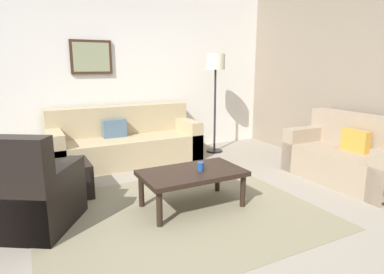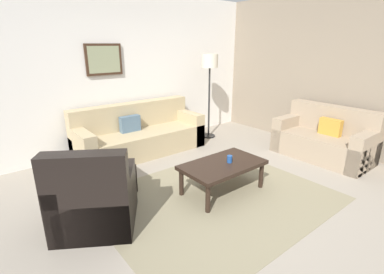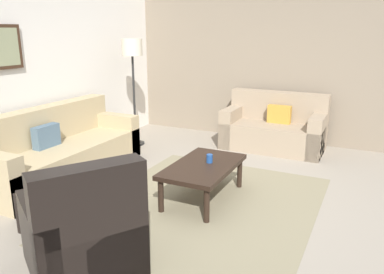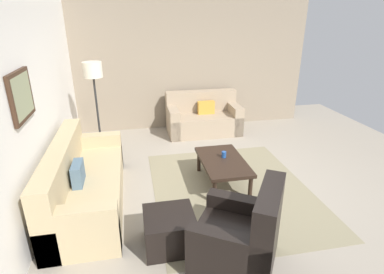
{
  "view_description": "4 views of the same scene",
  "coord_description": "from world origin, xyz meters",
  "px_view_note": "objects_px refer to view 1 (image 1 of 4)",
  "views": [
    {
      "loc": [
        -1.37,
        -2.9,
        1.53
      ],
      "look_at": [
        0.34,
        0.35,
        0.72
      ],
      "focal_mm": 30.74,
      "sensor_mm": 36.0,
      "label": 1
    },
    {
      "loc": [
        -2.26,
        -2.33,
        1.9
      ],
      "look_at": [
        -0.05,
        0.43,
        0.74
      ],
      "focal_mm": 26.49,
      "sensor_mm": 36.0,
      "label": 2
    },
    {
      "loc": [
        -3.42,
        -1.54,
        1.85
      ],
      "look_at": [
        0.18,
        0.22,
        0.71
      ],
      "focal_mm": 35.7,
      "sensor_mm": 36.0,
      "label": 3
    },
    {
      "loc": [
        -3.8,
        1.37,
        2.46
      ],
      "look_at": [
        0.15,
        0.57,
        0.84
      ],
      "focal_mm": 28.87,
      "sensor_mm": 36.0,
      "label": 4
    }
  ],
  "objects_px": {
    "lamp_standing": "(215,72)",
    "coffee_table": "(192,175)",
    "framed_artwork": "(91,57)",
    "couch_main": "(125,143)",
    "cup": "(201,166)",
    "armchair_leather": "(24,199)",
    "couch_loveseat": "(350,158)",
    "ottoman": "(65,180)"
  },
  "relations": [
    {
      "from": "couch_loveseat",
      "to": "framed_artwork",
      "type": "distance_m",
      "value": 4.07
    },
    {
      "from": "ottoman",
      "to": "cup",
      "type": "distance_m",
      "value": 1.64
    },
    {
      "from": "coffee_table",
      "to": "framed_artwork",
      "type": "relative_size",
      "value": 1.73
    },
    {
      "from": "couch_main",
      "to": "framed_artwork",
      "type": "relative_size",
      "value": 3.61
    },
    {
      "from": "lamp_standing",
      "to": "armchair_leather",
      "type": "bearing_deg",
      "value": -152.24
    },
    {
      "from": "ottoman",
      "to": "coffee_table",
      "type": "bearing_deg",
      "value": -39.38
    },
    {
      "from": "armchair_leather",
      "to": "couch_loveseat",
      "type": "bearing_deg",
      "value": -7.24
    },
    {
      "from": "ottoman",
      "to": "framed_artwork",
      "type": "bearing_deg",
      "value": 65.04
    },
    {
      "from": "couch_loveseat",
      "to": "coffee_table",
      "type": "xyz_separation_m",
      "value": [
        -2.28,
        0.23,
        0.06
      ]
    },
    {
      "from": "lamp_standing",
      "to": "framed_artwork",
      "type": "bearing_deg",
      "value": 164.67
    },
    {
      "from": "lamp_standing",
      "to": "framed_artwork",
      "type": "xyz_separation_m",
      "value": [
        -1.95,
        0.54,
        0.24
      ]
    },
    {
      "from": "coffee_table",
      "to": "couch_main",
      "type": "bearing_deg",
      "value": 94.0
    },
    {
      "from": "couch_loveseat",
      "to": "coffee_table",
      "type": "distance_m",
      "value": 2.29
    },
    {
      "from": "couch_main",
      "to": "lamp_standing",
      "type": "height_order",
      "value": "lamp_standing"
    },
    {
      "from": "lamp_standing",
      "to": "framed_artwork",
      "type": "relative_size",
      "value": 2.69
    },
    {
      "from": "armchair_leather",
      "to": "ottoman",
      "type": "xyz_separation_m",
      "value": [
        0.44,
        0.7,
        -0.11
      ]
    },
    {
      "from": "ottoman",
      "to": "coffee_table",
      "type": "relative_size",
      "value": 0.51
    },
    {
      "from": "ottoman",
      "to": "framed_artwork",
      "type": "relative_size",
      "value": 0.88
    },
    {
      "from": "cup",
      "to": "framed_artwork",
      "type": "xyz_separation_m",
      "value": [
        -0.59,
        2.46,
        1.19
      ]
    },
    {
      "from": "armchair_leather",
      "to": "ottoman",
      "type": "height_order",
      "value": "armchair_leather"
    },
    {
      "from": "lamp_standing",
      "to": "couch_loveseat",
      "type": "bearing_deg",
      "value": -68.46
    },
    {
      "from": "coffee_table",
      "to": "armchair_leather",
      "type": "bearing_deg",
      "value": 170.52
    },
    {
      "from": "ottoman",
      "to": "framed_artwork",
      "type": "distance_m",
      "value": 2.16
    },
    {
      "from": "couch_main",
      "to": "ottoman",
      "type": "xyz_separation_m",
      "value": [
        -1.04,
        -1.06,
        -0.1
      ]
    },
    {
      "from": "couch_main",
      "to": "lamp_standing",
      "type": "distance_m",
      "value": 1.94
    },
    {
      "from": "coffee_table",
      "to": "lamp_standing",
      "type": "xyz_separation_m",
      "value": [
        1.45,
        1.89,
        1.05
      ]
    },
    {
      "from": "couch_loveseat",
      "to": "couch_main",
      "type": "bearing_deg",
      "value": 137.04
    },
    {
      "from": "cup",
      "to": "lamp_standing",
      "type": "distance_m",
      "value": 2.54
    },
    {
      "from": "coffee_table",
      "to": "cup",
      "type": "height_order",
      "value": "cup"
    },
    {
      "from": "armchair_leather",
      "to": "framed_artwork",
      "type": "height_order",
      "value": "framed_artwork"
    },
    {
      "from": "coffee_table",
      "to": "framed_artwork",
      "type": "bearing_deg",
      "value": 101.78
    },
    {
      "from": "lamp_standing",
      "to": "coffee_table",
      "type": "bearing_deg",
      "value": -127.47
    },
    {
      "from": "couch_loveseat",
      "to": "coffee_table",
      "type": "height_order",
      "value": "couch_loveseat"
    },
    {
      "from": "coffee_table",
      "to": "cup",
      "type": "xyz_separation_m",
      "value": [
        0.08,
        -0.04,
        0.1
      ]
    },
    {
      "from": "coffee_table",
      "to": "framed_artwork",
      "type": "xyz_separation_m",
      "value": [
        -0.51,
        2.42,
        1.29
      ]
    },
    {
      "from": "coffee_table",
      "to": "cup",
      "type": "relative_size",
      "value": 11.52
    },
    {
      "from": "couch_loveseat",
      "to": "armchair_leather",
      "type": "distance_m",
      "value": 3.94
    },
    {
      "from": "couch_main",
      "to": "cup",
      "type": "xyz_separation_m",
      "value": [
        0.23,
        -2.07,
        0.16
      ]
    },
    {
      "from": "couch_main",
      "to": "coffee_table",
      "type": "height_order",
      "value": "couch_main"
    },
    {
      "from": "framed_artwork",
      "to": "couch_loveseat",
      "type": "bearing_deg",
      "value": -43.54
    },
    {
      "from": "ottoman",
      "to": "cup",
      "type": "xyz_separation_m",
      "value": [
        1.27,
        -1.01,
        0.26
      ]
    },
    {
      "from": "couch_main",
      "to": "framed_artwork",
      "type": "bearing_deg",
      "value": 132.86
    }
  ]
}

